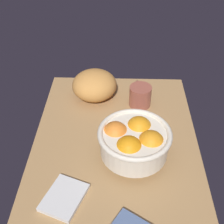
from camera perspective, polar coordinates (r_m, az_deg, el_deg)
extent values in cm
cube|color=#A47C4C|center=(96.83, 0.62, -7.64)|extent=(80.17, 52.71, 3.00)
cylinder|color=beige|center=(93.08, 4.05, -7.90)|extent=(8.39, 8.39, 2.25)
cylinder|color=beige|center=(89.55, 4.19, -5.80)|extent=(19.93, 19.93, 7.50)
torus|color=beige|center=(86.91, 4.31, -4.06)|extent=(21.53, 21.53, 1.60)
sphere|color=orange|center=(89.36, 0.55, -4.20)|extent=(7.84, 7.84, 7.84)
sphere|color=orange|center=(91.30, 5.07, -3.22)|extent=(7.97, 7.97, 7.97)
sphere|color=orange|center=(85.17, 3.16, -7.05)|extent=(7.98, 7.98, 7.98)
sphere|color=orange|center=(87.28, 7.27, -5.93)|extent=(7.94, 7.94, 7.94)
ellipsoid|color=#C88740|center=(113.50, -3.30, 5.06)|extent=(21.56, 21.70, 10.55)
cube|color=silver|center=(84.86, -8.97, -15.55)|extent=(14.67, 13.13, 1.29)
cylinder|color=#9C5140|center=(110.60, 5.32, 3.00)|extent=(7.95, 7.95, 7.77)
torus|color=#9C5140|center=(114.70, 4.86, 4.54)|extent=(5.66, 1.96, 5.55)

